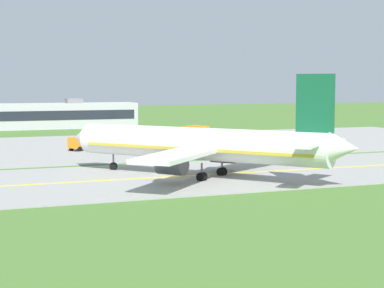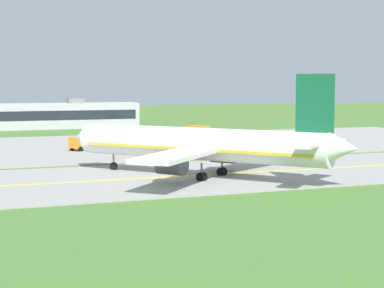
{
  "view_description": "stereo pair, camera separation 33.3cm",
  "coord_description": "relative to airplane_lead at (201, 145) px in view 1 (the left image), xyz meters",
  "views": [
    {
      "loc": [
        -28.24,
        -76.27,
        11.71
      ],
      "look_at": [
        2.25,
        0.81,
        4.0
      ],
      "focal_mm": 61.8,
      "sensor_mm": 36.0,
      "label": 1
    },
    {
      "loc": [
        -27.93,
        -76.39,
        11.71
      ],
      "look_at": [
        2.25,
        0.81,
        4.0
      ],
      "focal_mm": 61.8,
      "sensor_mm": 36.0,
      "label": 2
    }
  ],
  "objects": [
    {
      "name": "ground_plane",
      "position": [
        -2.55,
        1.58,
        -4.13
      ],
      "size": [
        500.0,
        500.0,
        0.0
      ],
      "primitive_type": "plane",
      "color": "#47702D"
    },
    {
      "name": "taxiway_strip",
      "position": [
        -2.55,
        1.58,
        -4.08
      ],
      "size": [
        240.0,
        28.0,
        0.1
      ],
      "primitive_type": "cube",
      "color": "gray",
      "rests_on": "ground"
    },
    {
      "name": "apron_pad",
      "position": [
        7.45,
        43.58,
        -4.08
      ],
      "size": [
        140.0,
        52.0,
        0.1
      ],
      "primitive_type": "cube",
      "color": "gray",
      "rests_on": "ground"
    },
    {
      "name": "taxiway_centreline",
      "position": [
        -2.55,
        1.58,
        -4.03
      ],
      "size": [
        220.0,
        0.6,
        0.01
      ],
      "primitive_type": "cube",
      "color": "yellow",
      "rests_on": "taxiway_strip"
    },
    {
      "name": "airplane_lead",
      "position": [
        0.0,
        0.0,
        0.0
      ],
      "size": [
        29.3,
        33.34,
        12.7
      ],
      "color": "white",
      "rests_on": "ground"
    },
    {
      "name": "service_truck_fuel",
      "position": [
        21.58,
        55.51,
        -2.6
      ],
      "size": [
        4.33,
        6.31,
        2.6
      ],
      "color": "orange",
      "rests_on": "ground"
    },
    {
      "name": "service_truck_catering",
      "position": [
        2.73,
        54.28,
        -2.95
      ],
      "size": [
        6.64,
        3.1,
        2.59
      ],
      "color": "yellow",
      "rests_on": "ground"
    },
    {
      "name": "service_truck_pushback",
      "position": [
        -6.33,
        37.83,
        -2.6
      ],
      "size": [
        6.18,
        4.9,
        2.65
      ],
      "color": "orange",
      "rests_on": "ground"
    },
    {
      "name": "terminal_building",
      "position": [
        -6.97,
        95.4,
        -0.88
      ],
      "size": [
        53.39,
        8.31,
        7.65
      ],
      "color": "#B2B2B7",
      "rests_on": "ground"
    }
  ]
}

